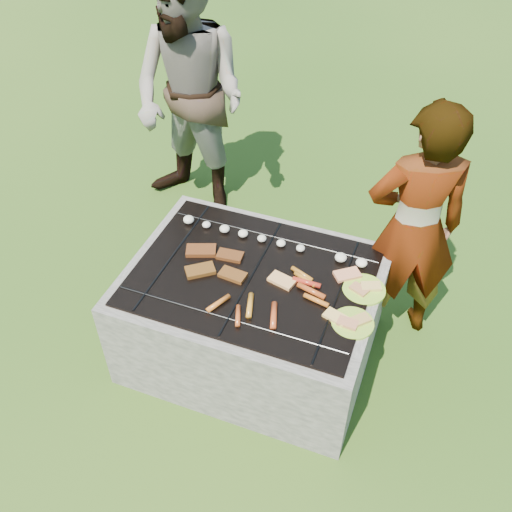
% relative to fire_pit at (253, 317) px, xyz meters
% --- Properties ---
extents(lawn, '(60.00, 60.00, 0.00)m').
position_rel_fire_pit_xyz_m(lawn, '(0.00, 0.00, -0.28)').
color(lawn, '#1E4511').
rests_on(lawn, ground).
extents(fire_pit, '(1.30, 1.00, 0.62)m').
position_rel_fire_pit_xyz_m(fire_pit, '(0.00, 0.00, 0.00)').
color(fire_pit, '#A69C93').
rests_on(fire_pit, ground).
extents(mushrooms, '(1.06, 0.06, 0.04)m').
position_rel_fire_pit_xyz_m(mushrooms, '(-0.00, 0.27, 0.35)').
color(mushrooms, beige).
rests_on(mushrooms, fire_pit).
extents(pork_slabs, '(0.39, 0.29, 0.02)m').
position_rel_fire_pit_xyz_m(pork_slabs, '(-0.22, 0.01, 0.34)').
color(pork_slabs, '#9A4A1C').
rests_on(pork_slabs, fire_pit).
extents(sausages, '(0.55, 0.48, 0.03)m').
position_rel_fire_pit_xyz_m(sausages, '(0.19, -0.11, 0.34)').
color(sausages, orange).
rests_on(sausages, fire_pit).
extents(bread_on_grate, '(0.46, 0.42, 0.02)m').
position_rel_fire_pit_xyz_m(bread_on_grate, '(0.35, 0.03, 0.34)').
color(bread_on_grate, '#F7C77E').
rests_on(bread_on_grate, fire_pit).
extents(plate_far, '(0.28, 0.28, 0.03)m').
position_rel_fire_pit_xyz_m(plate_far, '(0.56, 0.11, 0.33)').
color(plate_far, '#C0E937').
rests_on(plate_far, fire_pit).
extents(plate_near, '(0.24, 0.24, 0.03)m').
position_rel_fire_pit_xyz_m(plate_near, '(0.56, -0.13, 0.33)').
color(plate_near, gold).
rests_on(plate_near, fire_pit).
extents(cook, '(0.64, 0.54, 1.48)m').
position_rel_fire_pit_xyz_m(cook, '(0.72, 0.50, 0.46)').
color(cook, '#A49A88').
rests_on(cook, ground).
extents(bystander, '(0.99, 0.85, 1.76)m').
position_rel_fire_pit_xyz_m(bystander, '(-0.89, 1.16, 0.60)').
color(bystander, gray).
rests_on(bystander, ground).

